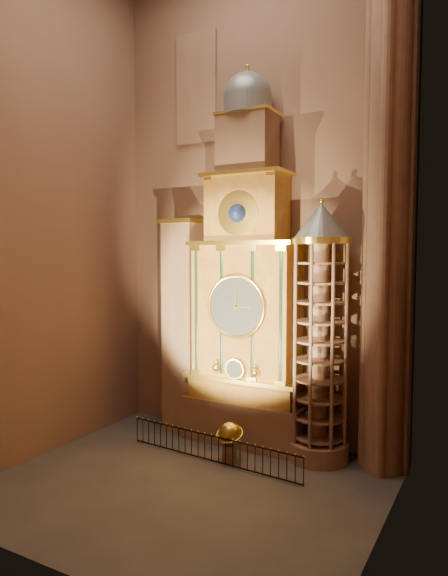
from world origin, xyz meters
The scene contains 11 objects.
floor centered at (0.00, 0.00, 0.00)m, with size 14.00×14.00×0.00m, color #383330.
wall_back centered at (0.00, 6.00, 11.00)m, with size 22.00×22.00×0.00m, color #8E624C.
wall_left centered at (-7.00, 0.00, 11.00)m, with size 22.00×22.00×0.00m, color #8E624C.
wall_right centered at (7.00, 0.00, 11.00)m, with size 22.00×22.00×0.00m, color #8E624C.
astronomical_clock centered at (0.00, 4.96, 6.68)m, with size 5.60×2.41×16.70m.
portrait_tower centered at (-3.40, 4.98, 5.15)m, with size 1.80×1.60×10.20m.
stair_turret centered at (3.50, 4.70, 5.27)m, with size 2.50×2.50×10.80m.
gothic_pier centered at (6.10, 5.00, 11.00)m, with size 2.04×2.04×22.00m.
stained_glass_window centered at (-3.20, 5.92, 16.50)m, with size 2.20×0.14×5.20m.
celestial_globe centered at (0.39, 2.66, 0.99)m, with size 1.18×1.11×1.65m.
iron_railing centered at (-0.22, 2.23, 0.59)m, with size 8.20×0.66×1.09m.
Camera 1 is at (10.17, -15.50, 8.64)m, focal length 32.00 mm.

